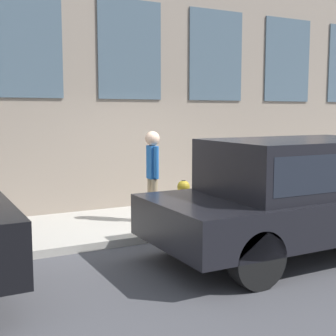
% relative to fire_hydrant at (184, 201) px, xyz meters
% --- Properties ---
extents(ground_plane, '(80.00, 80.00, 0.00)m').
position_rel_fire_hydrant_xyz_m(ground_plane, '(-0.54, 0.25, -0.50)').
color(ground_plane, '#47474C').
extents(sidewalk, '(2.28, 60.00, 0.12)m').
position_rel_fire_hydrant_xyz_m(sidewalk, '(0.60, 0.25, -0.44)').
color(sidewalk, '#B2ADA3').
rests_on(sidewalk, ground_plane).
extents(building_facade, '(0.33, 40.00, 7.62)m').
position_rel_fire_hydrant_xyz_m(building_facade, '(1.89, 0.25, 3.31)').
color(building_facade, gray).
rests_on(building_facade, ground_plane).
extents(fire_hydrant, '(0.29, 0.41, 0.75)m').
position_rel_fire_hydrant_xyz_m(fire_hydrant, '(0.00, 0.00, 0.00)').
color(fire_hydrant, gold).
rests_on(fire_hydrant, sidewalk).
extents(person, '(0.39, 0.26, 1.60)m').
position_rel_fire_hydrant_xyz_m(person, '(0.31, 0.46, 0.58)').
color(person, '#998466').
rests_on(person, sidewalk).
extents(parked_truck_charcoal_near, '(1.90, 4.33, 1.67)m').
position_rel_fire_hydrant_xyz_m(parked_truck_charcoal_near, '(-2.01, -0.76, 0.46)').
color(parked_truck_charcoal_near, black).
rests_on(parked_truck_charcoal_near, ground_plane).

